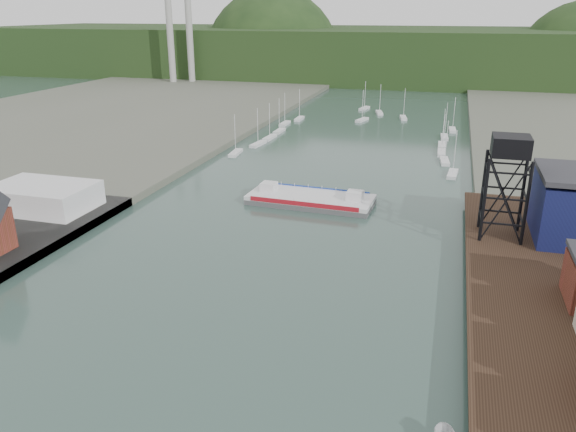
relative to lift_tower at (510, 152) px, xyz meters
The scene contains 7 objects.
east_pier 19.03m from the lift_tower, 81.25° to the right, with size 14.00×70.00×2.45m.
white_shed 80.28m from the lift_tower, behind, with size 18.00×12.00×4.50m, color silver.
lift_tower is the anchor object (origin of this frame).
marina_sailboats 89.04m from the lift_tower, 113.46° to the left, with size 57.71×92.65×0.90m.
smokestacks 224.80m from the lift_tower, 128.94° to the left, with size 11.20×8.20×60.00m.
distant_hills 246.51m from the lift_tower, 99.10° to the left, with size 500.00×120.00×80.00m.
chain_ferry 39.04m from the lift_tower, 159.55° to the left, with size 24.66×10.93×3.49m.
Camera 1 is at (25.91, -30.52, 35.83)m, focal length 35.00 mm.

